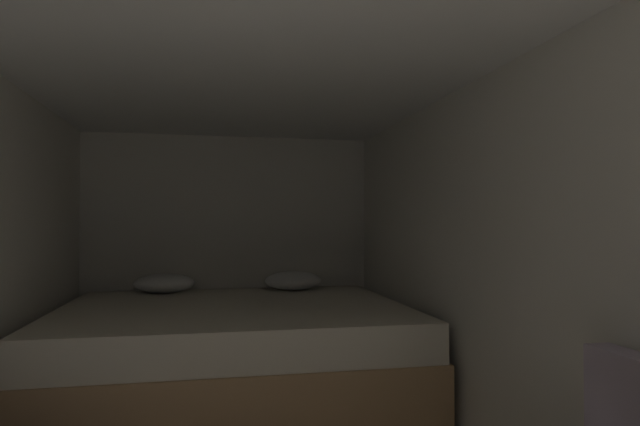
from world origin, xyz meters
The scene contains 4 objects.
wall_back centered at (0.00, 4.29, 1.07)m, with size 2.53×0.05×2.14m, color silver.
wall_right centered at (1.24, 1.80, 1.07)m, with size 0.05×4.92×2.14m, color silver.
ceiling_slab centered at (0.00, 1.80, 2.16)m, with size 2.53×4.92×0.05m, color white.
bed centered at (0.00, 3.27, 0.42)m, with size 2.31×1.91×0.98m.
Camera 1 is at (-0.16, -0.42, 1.37)m, focal length 30.00 mm.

